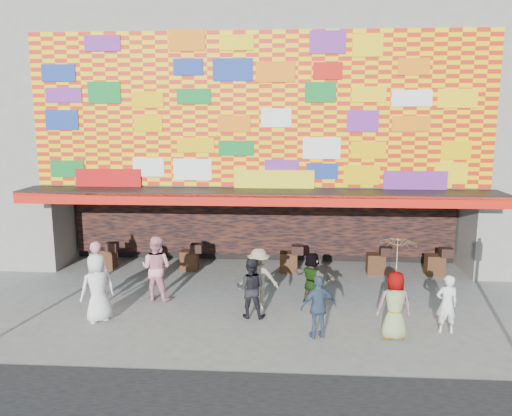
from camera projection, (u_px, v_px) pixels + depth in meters
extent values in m
plane|color=slate|center=(250.00, 325.00, 13.01)|extent=(90.00, 90.00, 0.00)
cube|color=gray|center=(265.00, 87.00, 19.69)|extent=(15.00, 8.00, 7.00)
cube|color=black|center=(266.00, 207.00, 21.57)|extent=(15.00, 6.00, 3.00)
cube|color=gray|center=(60.00, 224.00, 18.12)|extent=(0.40, 2.00, 3.00)
cube|color=gray|center=(472.00, 230.00, 17.18)|extent=(0.40, 2.00, 3.00)
cube|color=black|center=(258.00, 192.00, 15.81)|extent=(15.20, 1.60, 0.12)
cube|color=red|center=(256.00, 201.00, 15.07)|extent=(15.20, 0.04, 0.35)
cube|color=#FFD100|center=(259.00, 110.00, 15.90)|extent=(14.80, 0.08, 4.90)
cube|color=black|center=(262.00, 221.00, 18.47)|extent=(14.00, 0.25, 2.50)
imported|color=silver|center=(98.00, 288.00, 13.11)|extent=(1.07, 1.02, 1.84)
imported|color=#C27D8F|center=(98.00, 272.00, 14.40)|extent=(0.77, 0.61, 1.85)
imported|color=black|center=(251.00, 288.00, 13.37)|extent=(0.84, 0.68, 1.64)
imported|color=gray|center=(259.00, 279.00, 14.02)|extent=(1.17, 0.75, 1.73)
imported|color=#3A4B66|center=(319.00, 307.00, 12.14)|extent=(0.99, 0.64, 1.57)
imported|color=gray|center=(312.00, 278.00, 14.42)|extent=(1.38, 1.20, 1.51)
imported|color=gray|center=(395.00, 305.00, 12.08)|extent=(0.86, 0.59, 1.69)
imported|color=silver|center=(447.00, 304.00, 12.42)|extent=(0.57, 0.39, 1.50)
imported|color=pink|center=(156.00, 268.00, 14.68)|extent=(1.08, 0.92, 1.92)
imported|color=#F2DE99|center=(397.00, 255.00, 11.85)|extent=(1.01, 1.03, 0.83)
cylinder|color=#4C3326|center=(395.00, 289.00, 12.01)|extent=(0.02, 0.02, 1.00)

